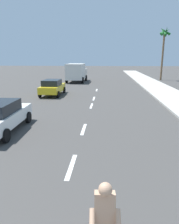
{
  "coord_description": "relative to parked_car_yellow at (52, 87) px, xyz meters",
  "views": [
    {
      "loc": [
        1.18,
        0.2,
        3.68
      ],
      "look_at": [
        0.36,
        10.17,
        1.1
      ],
      "focal_mm": 33.81,
      "sensor_mm": 36.0,
      "label": 1
    }
  ],
  "objects": [
    {
      "name": "ground_plane",
      "position": [
        4.27,
        -0.93,
        -0.84
      ],
      "size": [
        160.0,
        160.0,
        0.0
      ],
      "primitive_type": "plane",
      "color": "#423F3D"
    },
    {
      "name": "sidewalk_strip",
      "position": [
        11.74,
        1.07,
        -0.77
      ],
      "size": [
        3.6,
        80.0,
        0.14
      ],
      "primitive_type": "cube",
      "color": "#B2ADA3",
      "rests_on": "ground"
    },
    {
      "name": "lane_stripe_2",
      "position": [
        4.27,
        -14.16,
        -0.83
      ],
      "size": [
        0.16,
        1.8,
        0.01
      ],
      "primitive_type": "cube",
      "color": "white",
      "rests_on": "ground"
    },
    {
      "name": "lane_stripe_3",
      "position": [
        4.27,
        -10.19,
        -0.83
      ],
      "size": [
        0.16,
        1.8,
        0.01
      ],
      "primitive_type": "cube",
      "color": "white",
      "rests_on": "ground"
    },
    {
      "name": "lane_stripe_4",
      "position": [
        4.27,
        -4.58,
        -0.83
      ],
      "size": [
        0.16,
        1.8,
        0.01
      ],
      "primitive_type": "cube",
      "color": "white",
      "rests_on": "ground"
    },
    {
      "name": "lane_stripe_5",
      "position": [
        4.27,
        -1.49,
        -0.83
      ],
      "size": [
        0.16,
        1.8,
        0.01
      ],
      "primitive_type": "cube",
      "color": "white",
      "rests_on": "ground"
    },
    {
      "name": "lane_stripe_6",
      "position": [
        4.27,
        3.82,
        -0.83
      ],
      "size": [
        0.16,
        1.8,
        0.01
      ],
      "primitive_type": "cube",
      "color": "white",
      "rests_on": "ground"
    },
    {
      "name": "parked_car_yellow",
      "position": [
        0.0,
        0.0,
        0.0
      ],
      "size": [
        1.97,
        4.24,
        1.57
      ],
      "rotation": [
        0.0,
        0.0,
        0.0
      ],
      "color": "gold",
      "rests_on": "ground"
    },
    {
      "name": "delivery_truck",
      "position": [
        0.72,
        12.22,
        0.67
      ],
      "size": [
        2.84,
        6.32,
        2.8
      ],
      "rotation": [
        0.0,
        0.0,
        -0.03
      ],
      "color": "beige",
      "rests_on": "ground"
    },
    {
      "name": "palm_tree_distant",
      "position": [
        14.53,
        16.16,
        5.78
      ],
      "size": [
        1.84,
        1.8,
        8.57
      ],
      "color": "brown",
      "rests_on": "ground"
    }
  ]
}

